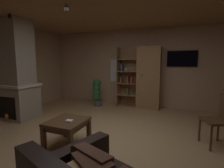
{
  "coord_description": "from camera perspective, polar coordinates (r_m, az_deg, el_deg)",
  "views": [
    {
      "loc": [
        1.23,
        -2.73,
        1.49
      ],
      "look_at": [
        0.0,
        0.4,
        1.05
      ],
      "focal_mm": 27.23,
      "sensor_mm": 36.0,
      "label": 1
    }
  ],
  "objects": [
    {
      "name": "potted_floor_plant",
      "position": [
        5.77,
        -5.11,
        -2.74
      ],
      "size": [
        0.31,
        0.33,
        0.91
      ],
      "color": "#4C4C51",
      "rests_on": "ground"
    },
    {
      "name": "floor",
      "position": [
        3.35,
        -2.64,
        -19.16
      ],
      "size": [
        6.55,
        5.88,
        0.02
      ],
      "primitive_type": "cube",
      "color": "tan",
      "rests_on": "ground"
    },
    {
      "name": "dining_chair",
      "position": [
        3.58,
        32.69,
        -9.32
      ],
      "size": [
        0.55,
        0.55,
        0.92
      ],
      "color": "#4C331E",
      "rests_on": "ground"
    },
    {
      "name": "wall_back",
      "position": [
        5.84,
        9.28,
        5.23
      ],
      "size": [
        6.67,
        0.06,
        2.55
      ],
      "primitive_type": "cube",
      "color": "tan",
      "rests_on": "ground"
    },
    {
      "name": "table_book_0",
      "position": [
        3.07,
        -14.19,
        -11.92
      ],
      "size": [
        0.13,
        0.12,
        0.03
      ],
      "primitive_type": "cube",
      "rotation": [
        0.0,
        0.0,
        0.17
      ],
      "color": "beige",
      "rests_on": "coffee_table"
    },
    {
      "name": "track_light_spot_0",
      "position": [
        4.56,
        -31.18,
        18.93
      ],
      "size": [
        0.07,
        0.07,
        0.09
      ],
      "primitive_type": "cylinder",
      "color": "black"
    },
    {
      "name": "bookshelf_cabinet",
      "position": [
        5.54,
        11.24,
        1.94
      ],
      "size": [
        1.39,
        0.41,
        1.96
      ],
      "color": "#997047",
      "rests_on": "ground"
    },
    {
      "name": "stone_fireplace",
      "position": [
        5.1,
        -29.46,
        2.66
      ],
      "size": [
        0.98,
        0.79,
        2.55
      ],
      "color": "gray",
      "rests_on": "ground"
    },
    {
      "name": "track_light_spot_1",
      "position": [
        3.58,
        -15.07,
        23.22
      ],
      "size": [
        0.07,
        0.07,
        0.09
      ],
      "primitive_type": "cylinder",
      "color": "black"
    },
    {
      "name": "wall_mounted_tv",
      "position": [
        5.64,
        22.41,
        7.86
      ],
      "size": [
        0.87,
        0.06,
        0.49
      ],
      "color": "black"
    },
    {
      "name": "coffee_table",
      "position": [
        3.19,
        -14.79,
        -13.21
      ],
      "size": [
        0.61,
        0.67,
        0.47
      ],
      "color": "#4C331E",
      "rests_on": "ground"
    },
    {
      "name": "window_pane_back",
      "position": [
        5.99,
        2.82,
        4.62
      ],
      "size": [
        0.73,
        0.01,
        0.78
      ],
      "primitive_type": "cube",
      "color": "white"
    }
  ]
}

